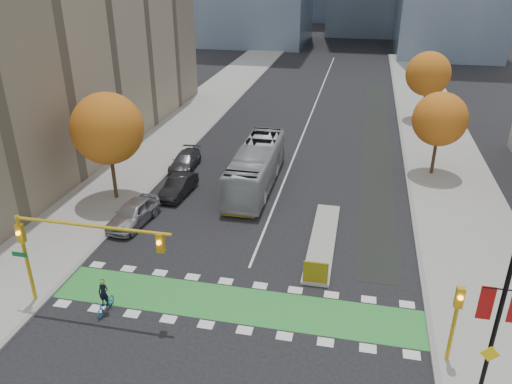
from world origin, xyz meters
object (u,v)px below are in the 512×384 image
at_px(parked_car_a, 133,213).
at_px(parked_car_b, 178,186).
at_px(traffic_signal_west, 67,242).
at_px(tree_west, 107,129).
at_px(banner_lamppost, 500,311).
at_px(traffic_signal_east, 456,314).
at_px(tree_east_far, 428,74).
at_px(cyclist, 105,301).
at_px(hazard_board, 316,272).
at_px(bus, 256,166).
at_px(tree_east_near, 440,119).
at_px(parked_car_c, 185,161).

distance_m(parked_car_a, parked_car_b, 5.24).
xyz_separation_m(traffic_signal_west, parked_car_a, (-1.07, 9.16, -3.20)).
bearing_deg(tree_west, parked_car_a, -48.18).
bearing_deg(banner_lamppost, parked_car_a, 151.46).
bearing_deg(traffic_signal_east, tree_east_far, 87.03).
distance_m(tree_east_far, cyclist, 43.13).
height_order(parked_car_a, parked_car_b, parked_car_a).
xyz_separation_m(hazard_board, cyclist, (-10.39, -4.70, -0.15)).
relative_size(cyclist, bus, 0.16).
relative_size(hazard_board, traffic_signal_west, 0.16).
distance_m(tree_east_near, parked_car_c, 21.54).
bearing_deg(parked_car_a, banner_lamppost, -22.38).
bearing_deg(tree_east_far, parked_car_b, -129.58).
distance_m(hazard_board, cyclist, 11.40).
height_order(hazard_board, parked_car_c, hazard_board).
bearing_deg(traffic_signal_west, tree_east_near, 48.48).
relative_size(traffic_signal_west, bus, 0.71).
bearing_deg(banner_lamppost, cyclist, 173.61).
relative_size(cyclist, parked_car_a, 0.40).
xyz_separation_m(parked_car_b, parked_car_c, (-1.31, 5.22, -0.04)).
relative_size(tree_east_near, tree_east_far, 0.92).
bearing_deg(tree_east_far, hazard_board, -104.12).
bearing_deg(bus, hazard_board, -64.28).
bearing_deg(parked_car_a, tree_east_near, 38.61).
bearing_deg(banner_lamppost, tree_east_near, 88.83).
bearing_deg(traffic_signal_east, tree_east_near, 86.19).
relative_size(traffic_signal_east, bus, 0.34).
bearing_deg(tree_east_far, traffic_signal_east, -92.97).
distance_m(traffic_signal_west, bus, 18.28).
height_order(banner_lamppost, parked_car_b, banner_lamppost).
relative_size(tree_east_near, banner_lamppost, 0.85).
height_order(traffic_signal_west, banner_lamppost, banner_lamppost).
height_order(traffic_signal_east, banner_lamppost, banner_lamppost).
relative_size(parked_car_b, parked_car_c, 0.93).
xyz_separation_m(tree_east_far, parked_car_a, (-21.50, -29.35, -4.41)).
relative_size(traffic_signal_west, parked_car_c, 1.78).
height_order(cyclist, parked_car_a, cyclist).
relative_size(hazard_board, bus, 0.12).
relative_size(banner_lamppost, parked_car_b, 1.85).
bearing_deg(parked_car_a, bus, 55.35).
bearing_deg(tree_east_near, parked_car_c, -171.60).
bearing_deg(tree_west, bus, 25.13).
bearing_deg(parked_car_b, cyclist, -80.91).
bearing_deg(hazard_board, parked_car_c, 131.25).
height_order(tree_east_near, parked_car_a, tree_east_near).
bearing_deg(traffic_signal_west, tree_west, 108.02).
height_order(tree_east_near, parked_car_c, tree_east_near).
bearing_deg(cyclist, traffic_signal_east, 0.83).
xyz_separation_m(cyclist, parked_car_c, (-2.51, 19.41, 0.04)).
bearing_deg(cyclist, hazard_board, 25.20).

